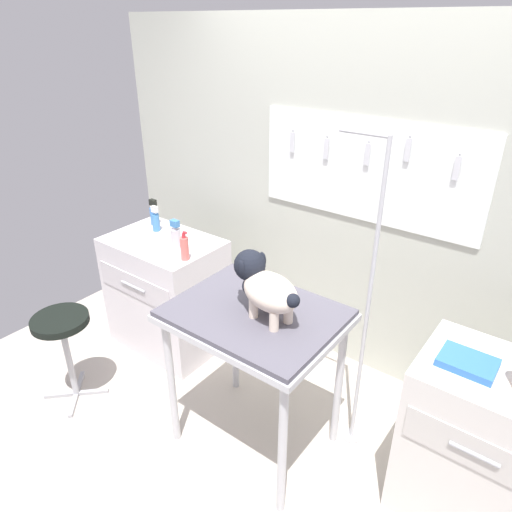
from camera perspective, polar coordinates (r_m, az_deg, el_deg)
ground at (r=2.89m, az=-3.01°, el=-24.60°), size 4.40×4.00×0.04m
rear_wall_panel at (r=3.08m, az=12.11°, el=5.71°), size 4.00×0.09×2.30m
grooming_table at (r=2.45m, az=-0.14°, el=-8.69°), size 0.87×0.68×0.91m
grooming_arm at (r=2.51m, az=13.21°, el=-7.61°), size 0.29×0.11×1.81m
dog at (r=2.27m, az=1.01°, el=-3.67°), size 0.44×0.26×0.32m
counter_left at (r=3.53m, az=-10.86°, el=-4.45°), size 0.80×0.58×0.86m
cabinet_right at (r=2.62m, az=25.88°, el=-20.10°), size 0.68×0.54×0.87m
stool at (r=3.16m, az=-22.63°, el=-8.66°), size 0.35×0.35×0.62m
detangler_spray at (r=3.00m, az=-8.76°, el=0.97°), size 0.06×0.05×0.20m
spray_bottle_short at (r=3.46m, az=-12.20°, el=4.28°), size 0.05×0.05×0.19m
shampoo_bottle at (r=3.58m, az=-12.41°, el=5.06°), size 0.06×0.06×0.20m
conditioner_bottle at (r=3.19m, az=-9.82°, el=2.51°), size 0.07×0.07×0.19m
supply_tray at (r=2.31m, az=24.54°, el=-11.79°), size 0.24×0.18×0.04m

